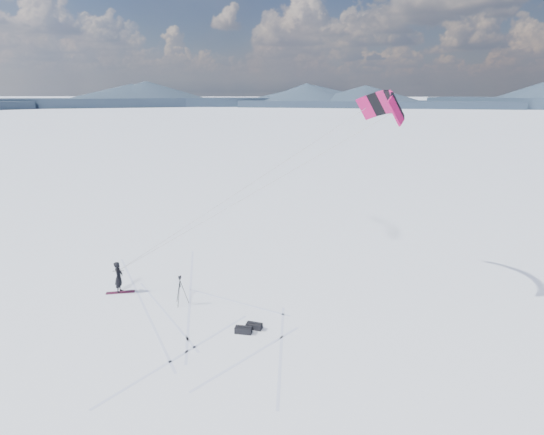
# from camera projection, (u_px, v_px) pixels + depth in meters

# --- Properties ---
(ground) EXTENTS (1800.00, 1800.00, 0.00)m
(ground) POSITION_uv_depth(u_px,v_px,m) (169.00, 315.00, 21.42)
(ground) COLOR white
(horizon_hills) EXTENTS (704.00, 704.42, 8.84)m
(horizon_hills) POSITION_uv_depth(u_px,v_px,m) (164.00, 242.00, 20.44)
(horizon_hills) COLOR #192432
(horizon_hills) RESTS_ON ground
(snow_tracks) EXTENTS (17.62, 10.25, 0.01)m
(snow_tracks) POSITION_uv_depth(u_px,v_px,m) (176.00, 316.00, 21.39)
(snow_tracks) COLOR silver
(snow_tracks) RESTS_ON ground
(snowkiter) EXTENTS (0.47, 0.66, 1.68)m
(snowkiter) POSITION_uv_depth(u_px,v_px,m) (120.00, 292.00, 23.93)
(snowkiter) COLOR black
(snowkiter) RESTS_ON ground
(snowboard) EXTENTS (1.47, 0.67, 0.04)m
(snowboard) POSITION_uv_depth(u_px,v_px,m) (120.00, 292.00, 23.83)
(snowboard) COLOR maroon
(snowboard) RESTS_ON ground
(tripod) EXTENTS (0.68, 0.64, 1.50)m
(tripod) POSITION_uv_depth(u_px,v_px,m) (180.00, 286.00, 22.30)
(tripod) COLOR black
(tripod) RESTS_ON ground
(gear_bag_a) EXTENTS (0.76, 0.39, 0.33)m
(gear_bag_a) POSITION_uv_depth(u_px,v_px,m) (243.00, 330.00, 19.83)
(gear_bag_a) COLOR black
(gear_bag_a) RESTS_ON ground
(gear_bag_b) EXTENTS (0.75, 0.48, 0.32)m
(gear_bag_b) POSITION_uv_depth(u_px,v_px,m) (254.00, 326.00, 20.18)
(gear_bag_b) COLOR black
(gear_bag_b) RESTS_ON ground
(power_kite) EXTENTS (14.55, 5.41, 9.10)m
(power_kite) POSITION_uv_depth(u_px,v_px,m) (384.00, 107.00, 22.79)
(power_kite) COLOR #B31050
(power_kite) RESTS_ON ground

